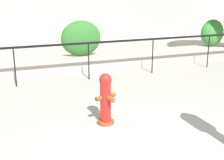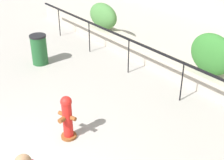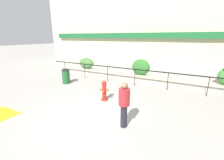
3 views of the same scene
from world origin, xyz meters
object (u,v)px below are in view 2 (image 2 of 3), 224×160
Objects in this scene: trash_bin at (39,49)px; hedge_bush_1 at (212,54)px; hedge_bush_0 at (103,16)px; fire_hydrant at (67,117)px.

hedge_bush_1 is at bearing 33.26° from trash_bin.
hedge_bush_1 reaches higher than trash_bin.
hedge_bush_0 is 3.05m from trash_bin.
hedge_bush_1 is 1.24× the size of fire_hydrant.
hedge_bush_0 reaches higher than trash_bin.
trash_bin is at bearing -146.74° from hedge_bush_1.
hedge_bush_0 is 4.97m from hedge_bush_1.
hedge_bush_0 is at bearing 135.59° from fire_hydrant.
trash_bin is (-3.97, 1.32, -0.04)m from fire_hydrant.
fire_hydrant is (4.39, -4.30, -0.44)m from hedge_bush_0.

